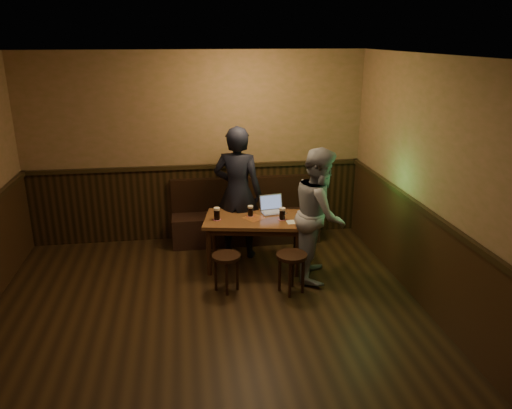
{
  "coord_description": "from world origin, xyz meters",
  "views": [
    {
      "loc": [
        -0.2,
        -4.29,
        2.99
      ],
      "look_at": [
        0.7,
        1.72,
        0.92
      ],
      "focal_mm": 35.0,
      "sensor_mm": 36.0,
      "label": 1
    }
  ],
  "objects_px": {
    "bench": "(245,221)",
    "pub_table": "(254,224)",
    "person_grey": "(320,214)",
    "stool_left": "(226,262)",
    "stool_right": "(292,262)",
    "pint_right": "(282,214)",
    "pint_left": "(217,214)",
    "laptop": "(272,208)",
    "person_suit": "(238,193)",
    "pint_mid": "(250,211)"
  },
  "relations": [
    {
      "from": "person_grey",
      "to": "pub_table",
      "type": "bearing_deg",
      "value": 79.78
    },
    {
      "from": "person_suit",
      "to": "stool_right",
      "type": "bearing_deg",
      "value": 133.48
    },
    {
      "from": "stool_left",
      "to": "person_grey",
      "type": "xyz_separation_m",
      "value": [
        1.21,
        0.23,
        0.47
      ]
    },
    {
      "from": "stool_right",
      "to": "pub_table",
      "type": "bearing_deg",
      "value": 113.38
    },
    {
      "from": "bench",
      "to": "stool_left",
      "type": "xyz_separation_m",
      "value": [
        -0.43,
        -1.55,
        0.07
      ]
    },
    {
      "from": "person_grey",
      "to": "stool_right",
      "type": "bearing_deg",
      "value": 148.31
    },
    {
      "from": "stool_right",
      "to": "pint_right",
      "type": "relative_size",
      "value": 3.09
    },
    {
      "from": "pint_left",
      "to": "pub_table",
      "type": "bearing_deg",
      "value": -1.27
    },
    {
      "from": "pub_table",
      "to": "pint_mid",
      "type": "xyz_separation_m",
      "value": [
        -0.04,
        0.08,
        0.17
      ]
    },
    {
      "from": "bench",
      "to": "pub_table",
      "type": "distance_m",
      "value": 0.97
    },
    {
      "from": "bench",
      "to": "pub_table",
      "type": "relative_size",
      "value": 1.56
    },
    {
      "from": "stool_left",
      "to": "pint_left",
      "type": "distance_m",
      "value": 0.75
    },
    {
      "from": "pint_right",
      "to": "stool_left",
      "type": "bearing_deg",
      "value": -146.94
    },
    {
      "from": "laptop",
      "to": "person_grey",
      "type": "bearing_deg",
      "value": -58.38
    },
    {
      "from": "stool_left",
      "to": "pub_table",
      "type": "bearing_deg",
      "value": 55.33
    },
    {
      "from": "pint_left",
      "to": "person_suit",
      "type": "bearing_deg",
      "value": 51.18
    },
    {
      "from": "bench",
      "to": "laptop",
      "type": "relative_size",
      "value": 6.27
    },
    {
      "from": "pint_right",
      "to": "person_grey",
      "type": "xyz_separation_m",
      "value": [
        0.42,
        -0.28,
        0.07
      ]
    },
    {
      "from": "bench",
      "to": "pint_right",
      "type": "bearing_deg",
      "value": -71.06
    },
    {
      "from": "pub_table",
      "to": "laptop",
      "type": "distance_m",
      "value": 0.38
    },
    {
      "from": "bench",
      "to": "stool_right",
      "type": "distance_m",
      "value": 1.75
    },
    {
      "from": "pint_mid",
      "to": "person_grey",
      "type": "height_order",
      "value": "person_grey"
    },
    {
      "from": "pub_table",
      "to": "person_suit",
      "type": "height_order",
      "value": "person_suit"
    },
    {
      "from": "bench",
      "to": "person_grey",
      "type": "distance_m",
      "value": 1.62
    },
    {
      "from": "bench",
      "to": "person_grey",
      "type": "bearing_deg",
      "value": -59.41
    },
    {
      "from": "pint_right",
      "to": "laptop",
      "type": "relative_size",
      "value": 0.46
    },
    {
      "from": "bench",
      "to": "pint_right",
      "type": "distance_m",
      "value": 1.19
    },
    {
      "from": "pub_table",
      "to": "stool_right",
      "type": "bearing_deg",
      "value": -55.88
    },
    {
      "from": "stool_left",
      "to": "pint_right",
      "type": "relative_size",
      "value": 2.89
    },
    {
      "from": "pint_right",
      "to": "person_suit",
      "type": "height_order",
      "value": "person_suit"
    },
    {
      "from": "stool_left",
      "to": "pint_mid",
      "type": "bearing_deg",
      "value": 60.67
    },
    {
      "from": "laptop",
      "to": "pint_right",
      "type": "bearing_deg",
      "value": -84.8
    },
    {
      "from": "stool_left",
      "to": "laptop",
      "type": "xyz_separation_m",
      "value": [
        0.71,
        0.83,
        0.38
      ]
    },
    {
      "from": "stool_right",
      "to": "person_grey",
      "type": "height_order",
      "value": "person_grey"
    },
    {
      "from": "stool_right",
      "to": "pint_mid",
      "type": "height_order",
      "value": "pint_mid"
    },
    {
      "from": "pint_left",
      "to": "person_suit",
      "type": "xyz_separation_m",
      "value": [
        0.32,
        0.4,
        0.15
      ]
    },
    {
      "from": "pint_left",
      "to": "pint_mid",
      "type": "distance_m",
      "value": 0.46
    },
    {
      "from": "pint_left",
      "to": "laptop",
      "type": "relative_size",
      "value": 0.48
    },
    {
      "from": "person_grey",
      "to": "pint_mid",
      "type": "bearing_deg",
      "value": 76.62
    },
    {
      "from": "pint_left",
      "to": "pint_mid",
      "type": "height_order",
      "value": "pint_left"
    },
    {
      "from": "pint_left",
      "to": "pint_right",
      "type": "height_order",
      "value": "pint_left"
    },
    {
      "from": "pint_left",
      "to": "person_grey",
      "type": "bearing_deg",
      "value": -17.76
    },
    {
      "from": "pint_right",
      "to": "pub_table",
      "type": "bearing_deg",
      "value": 162.44
    },
    {
      "from": "pub_table",
      "to": "person_suit",
      "type": "bearing_deg",
      "value": 123.21
    },
    {
      "from": "bench",
      "to": "person_suit",
      "type": "xyz_separation_m",
      "value": [
        -0.17,
        -0.51,
        0.62
      ]
    },
    {
      "from": "person_suit",
      "to": "bench",
      "type": "bearing_deg",
      "value": -87.81
    },
    {
      "from": "bench",
      "to": "pint_mid",
      "type": "bearing_deg",
      "value": -92.55
    },
    {
      "from": "bench",
      "to": "pint_right",
      "type": "height_order",
      "value": "bench"
    },
    {
      "from": "bench",
      "to": "pub_table",
      "type": "bearing_deg",
      "value": -90.0
    },
    {
      "from": "pint_left",
      "to": "person_suit",
      "type": "height_order",
      "value": "person_suit"
    }
  ]
}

